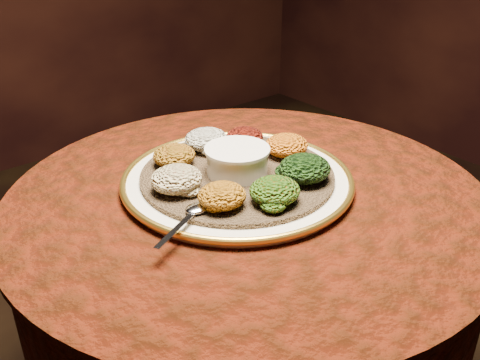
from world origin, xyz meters
TOP-DOWN VIEW (x-y plane):
  - table at (0.00, 0.00)m, footprint 0.96×0.96m
  - platter at (0.00, 0.04)m, footprint 0.56×0.56m
  - injera at (0.00, 0.04)m, footprint 0.49×0.49m
  - stew_bowl at (0.00, 0.04)m, footprint 0.13×0.13m
  - spoon at (-0.16, -0.04)m, footprint 0.15×0.08m
  - portion_ayib at (0.02, 0.17)m, footprint 0.10×0.09m
  - portion_kitfo at (0.10, 0.13)m, footprint 0.09×0.08m
  - portion_tikil at (0.14, 0.03)m, footprint 0.09×0.09m
  - portion_gomen at (0.08, -0.07)m, footprint 0.10×0.10m
  - portion_mixveg at (-0.02, -0.10)m, footprint 0.09×0.09m
  - portion_kik at (-0.10, -0.05)m, footprint 0.09×0.08m
  - portion_timatim at (-0.13, 0.05)m, footprint 0.10×0.09m
  - portion_shiro at (-0.08, 0.15)m, footprint 0.09×0.08m

SIDE VIEW (x-z plane):
  - table at x=0.00m, z-range 0.19..0.92m
  - platter at x=0.00m, z-range 0.73..0.76m
  - injera at x=0.00m, z-range 0.75..0.76m
  - spoon at x=-0.16m, z-range 0.76..0.77m
  - portion_kitfo at x=0.10m, z-range 0.76..0.80m
  - portion_shiro at x=-0.08m, z-range 0.76..0.80m
  - portion_kik at x=-0.10m, z-range 0.76..0.80m
  - portion_mixveg at x=-0.02m, z-range 0.76..0.81m
  - portion_tikil at x=0.14m, z-range 0.76..0.81m
  - portion_ayib at x=0.02m, z-range 0.76..0.81m
  - portion_timatim at x=-0.13m, z-range 0.76..0.81m
  - portion_gomen at x=0.08m, z-range 0.76..0.81m
  - stew_bowl at x=0.00m, z-range 0.77..0.82m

